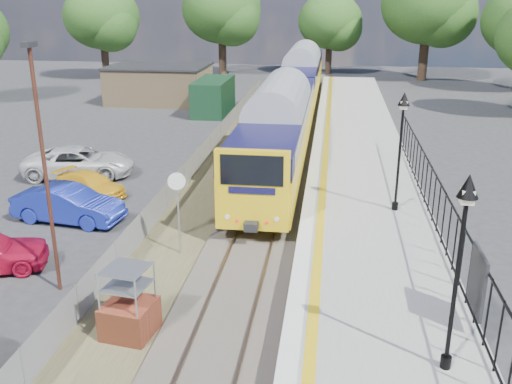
% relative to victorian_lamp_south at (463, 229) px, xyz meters
% --- Properties ---
extents(ground, '(120.00, 120.00, 0.00)m').
position_rel_victorian_lamp_south_xyz_m(ground, '(-5.50, 4.00, -4.30)').
color(ground, '#2D2D30').
rests_on(ground, ground).
extents(track_bed, '(5.90, 80.00, 0.29)m').
position_rel_victorian_lamp_south_xyz_m(track_bed, '(-5.97, 13.67, -4.21)').
color(track_bed, '#473F38').
rests_on(track_bed, ground).
extents(platform, '(5.00, 70.00, 0.90)m').
position_rel_victorian_lamp_south_xyz_m(platform, '(-1.30, 12.00, -3.85)').
color(platform, gray).
rests_on(platform, ground).
extents(platform_edge, '(0.90, 70.00, 0.01)m').
position_rel_victorian_lamp_south_xyz_m(platform_edge, '(-3.36, 12.00, -3.39)').
color(platform_edge, silver).
rests_on(platform_edge, platform).
extents(victorian_lamp_south, '(0.44, 0.44, 4.60)m').
position_rel_victorian_lamp_south_xyz_m(victorian_lamp_south, '(0.00, 0.00, 0.00)').
color(victorian_lamp_south, black).
rests_on(victorian_lamp_south, platform).
extents(victorian_lamp_north, '(0.44, 0.44, 4.60)m').
position_rel_victorian_lamp_south_xyz_m(victorian_lamp_north, '(-0.20, 10.00, 0.00)').
color(victorian_lamp_north, black).
rests_on(victorian_lamp_north, platform).
extents(palisade_fence, '(0.12, 26.00, 2.00)m').
position_rel_victorian_lamp_south_xyz_m(palisade_fence, '(1.05, 6.24, -2.46)').
color(palisade_fence, black).
rests_on(palisade_fence, platform).
extents(wire_fence, '(0.06, 52.00, 1.20)m').
position_rel_victorian_lamp_south_xyz_m(wire_fence, '(-9.70, 16.00, -3.70)').
color(wire_fence, '#999EA3').
rests_on(wire_fence, ground).
extents(outbuilding, '(10.80, 10.10, 3.12)m').
position_rel_victorian_lamp_south_xyz_m(outbuilding, '(-16.41, 35.21, -2.78)').
color(outbuilding, '#A0835A').
rests_on(outbuilding, ground).
extents(tree_line, '(56.80, 43.80, 11.88)m').
position_rel_victorian_lamp_south_xyz_m(tree_line, '(-4.10, 46.00, 2.31)').
color(tree_line, '#332319').
rests_on(tree_line, ground).
extents(train, '(2.82, 40.83, 3.51)m').
position_rel_victorian_lamp_south_xyz_m(train, '(-5.50, 28.03, -1.96)').
color(train, gold).
rests_on(train, ground).
extents(brick_plinth, '(1.47, 1.47, 2.08)m').
position_rel_victorian_lamp_south_xyz_m(brick_plinth, '(-8.02, 1.59, -3.30)').
color(brick_plinth, '#9A4627').
rests_on(brick_plinth, ground).
extents(speed_sign, '(0.60, 0.23, 3.10)m').
position_rel_victorian_lamp_south_xyz_m(speed_sign, '(-8.00, 6.75, -2.15)').
color(speed_sign, '#999EA3').
rests_on(speed_sign, ground).
extents(carpark_lamp, '(0.25, 0.50, 7.65)m').
position_rel_victorian_lamp_south_xyz_m(carpark_lamp, '(-11.14, 3.76, 0.03)').
color(carpark_lamp, '#452117').
rests_on(carpark_lamp, ground).
extents(car_blue, '(4.73, 2.21, 1.50)m').
position_rel_victorian_lamp_south_xyz_m(car_blue, '(-13.32, 9.19, -3.55)').
color(car_blue, navy).
rests_on(car_blue, ground).
extents(car_yellow, '(3.97, 2.90, 1.07)m').
position_rel_victorian_lamp_south_xyz_m(car_yellow, '(-13.74, 12.38, -3.76)').
color(car_yellow, yellow).
rests_on(car_yellow, ground).
extents(car_white, '(5.82, 3.46, 1.52)m').
position_rel_victorian_lamp_south_xyz_m(car_white, '(-15.46, 15.02, -3.54)').
color(car_white, silver).
rests_on(car_white, ground).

